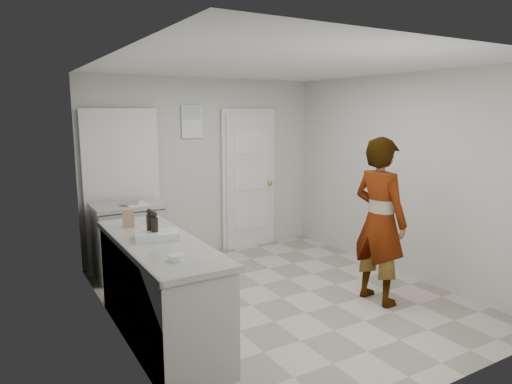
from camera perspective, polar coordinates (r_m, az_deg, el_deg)
ground at (r=5.20m, az=3.24°, el=-13.06°), size 4.00×4.00×0.00m
room_shell at (r=6.51m, az=-7.56°, el=0.97°), size 4.00×4.00×4.00m
main_counter at (r=4.28m, az=-11.89°, el=-12.32°), size 0.64×1.96×0.93m
side_counter at (r=5.92m, az=-15.55°, el=-6.12°), size 0.84×0.61×0.93m
person at (r=5.03m, az=15.19°, el=-3.51°), size 0.48×0.68×1.78m
cake_mix_box at (r=4.61m, az=-15.67°, el=-3.21°), size 0.11×0.06×0.17m
spice_jar at (r=4.35m, az=-12.70°, el=-4.48°), size 0.05×0.05×0.08m
oil_cruet_a at (r=4.13m, az=-12.56°, el=-4.15°), size 0.06×0.06×0.25m
oil_cruet_b at (r=4.19m, az=-13.15°, el=-3.87°), size 0.06×0.06×0.26m
baking_dish at (r=4.15m, az=-12.28°, el=-5.35°), size 0.43×0.35×0.07m
egg_bowl at (r=3.53m, az=-9.98°, el=-8.09°), size 0.12×0.12×0.05m
papers at (r=5.75m, az=-14.78°, el=-1.42°), size 0.26×0.33×0.01m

